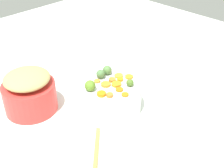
# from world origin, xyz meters

# --- Properties ---
(tabletop) EXTENTS (2.40, 2.40, 0.02)m
(tabletop) POSITION_xyz_m (0.00, 0.00, 0.01)
(tabletop) COLOR silver
(tabletop) RESTS_ON ground
(serving_bowl_carrots) EXTENTS (0.23, 0.23, 0.11)m
(serving_bowl_carrots) POSITION_xyz_m (0.02, -0.04, 0.07)
(serving_bowl_carrots) COLOR white
(serving_bowl_carrots) RESTS_ON tabletop
(metal_pot) EXTENTS (0.21, 0.21, 0.12)m
(metal_pot) POSITION_xyz_m (-0.21, 0.19, 0.08)
(metal_pot) COLOR red
(metal_pot) RESTS_ON tabletop
(stuffing_mound) EXTENTS (0.18, 0.18, 0.05)m
(stuffing_mound) POSITION_xyz_m (-0.21, 0.19, 0.16)
(stuffing_mound) COLOR tan
(stuffing_mound) RESTS_ON metal_pot
(carrot_slice_0) EXTENTS (0.04, 0.04, 0.01)m
(carrot_slice_0) POSITION_xyz_m (0.02, -0.08, 0.13)
(carrot_slice_0) COLOR orange
(carrot_slice_0) RESTS_ON serving_bowl_carrots
(carrot_slice_1) EXTENTS (0.03, 0.03, 0.01)m
(carrot_slice_1) POSITION_xyz_m (0.07, -0.03, 0.13)
(carrot_slice_1) COLOR orange
(carrot_slice_1) RESTS_ON serving_bowl_carrots
(carrot_slice_2) EXTENTS (0.03, 0.03, 0.01)m
(carrot_slice_2) POSITION_xyz_m (-0.03, -0.08, 0.13)
(carrot_slice_2) COLOR orange
(carrot_slice_2) RESTS_ON serving_bowl_carrots
(carrot_slice_3) EXTENTS (0.03, 0.03, 0.01)m
(carrot_slice_3) POSITION_xyz_m (-0.00, 0.02, 0.13)
(carrot_slice_3) COLOR orange
(carrot_slice_3) RESTS_ON serving_bowl_carrots
(carrot_slice_4) EXTENTS (0.05, 0.05, 0.01)m
(carrot_slice_4) POSITION_xyz_m (0.04, -0.05, 0.13)
(carrot_slice_4) COLOR orange
(carrot_slice_4) RESTS_ON serving_bowl_carrots
(carrot_slice_5) EXTENTS (0.05, 0.05, 0.01)m
(carrot_slice_5) POSITION_xyz_m (0.01, -0.02, 0.13)
(carrot_slice_5) COLOR orange
(carrot_slice_5) RESTS_ON serving_bowl_carrots
(carrot_slice_6) EXTENTS (0.05, 0.05, 0.01)m
(carrot_slice_6) POSITION_xyz_m (0.11, -0.04, 0.13)
(carrot_slice_6) COLOR orange
(carrot_slice_6) RESTS_ON serving_bowl_carrots
(carrot_slice_7) EXTENTS (0.03, 0.03, 0.01)m
(carrot_slice_7) POSITION_xyz_m (0.01, -0.12, 0.13)
(carrot_slice_7) COLOR orange
(carrot_slice_7) RESTS_ON serving_bowl_carrots
(carrot_slice_8) EXTENTS (0.04, 0.04, 0.01)m
(carrot_slice_8) POSITION_xyz_m (-0.05, -0.05, 0.13)
(carrot_slice_8) COLOR orange
(carrot_slice_8) RESTS_ON serving_bowl_carrots
(carrot_slice_9) EXTENTS (0.05, 0.05, 0.01)m
(carrot_slice_9) POSITION_xyz_m (0.09, -0.01, 0.13)
(carrot_slice_9) COLOR orange
(carrot_slice_9) RESTS_ON serving_bowl_carrots
(carrot_slice_10) EXTENTS (0.04, 0.04, 0.01)m
(carrot_slice_10) POSITION_xyz_m (0.05, -0.01, 0.13)
(carrot_slice_10) COLOR orange
(carrot_slice_10) RESTS_ON serving_bowl_carrots
(brussels_sprout_0) EXTENTS (0.03, 0.03, 0.03)m
(brussels_sprout_0) POSITION_xyz_m (0.07, -0.09, 0.14)
(brussels_sprout_0) COLOR #4B6E27
(brussels_sprout_0) RESTS_ON serving_bowl_carrots
(brussels_sprout_1) EXTENTS (0.04, 0.04, 0.04)m
(brussels_sprout_1) POSITION_xyz_m (-0.06, 0.00, 0.15)
(brussels_sprout_1) COLOR #5B8728
(brussels_sprout_1) RESTS_ON serving_bowl_carrots
(brussels_sprout_2) EXTENTS (0.04, 0.04, 0.04)m
(brussels_sprout_2) POSITION_xyz_m (0.07, 0.04, 0.14)
(brussels_sprout_2) COLOR #527A40
(brussels_sprout_2) RESTS_ON serving_bowl_carrots
(brussels_sprout_3) EXTENTS (0.04, 0.04, 0.04)m
(brussels_sprout_3) POSITION_xyz_m (0.03, 0.04, 0.14)
(brussels_sprout_3) COLOR #4D7540
(brussels_sprout_3) RESTS_ON serving_bowl_carrots
(wooden_spoon) EXTENTS (0.22, 0.21, 0.01)m
(wooden_spoon) POSITION_xyz_m (-0.24, -0.22, 0.03)
(wooden_spoon) COLOR #B48443
(wooden_spoon) RESTS_ON tabletop
(casserole_dish) EXTENTS (0.21, 0.21, 0.11)m
(casserole_dish) POSITION_xyz_m (-0.02, -0.46, 0.07)
(casserole_dish) COLOR white
(casserole_dish) RESTS_ON tabletop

